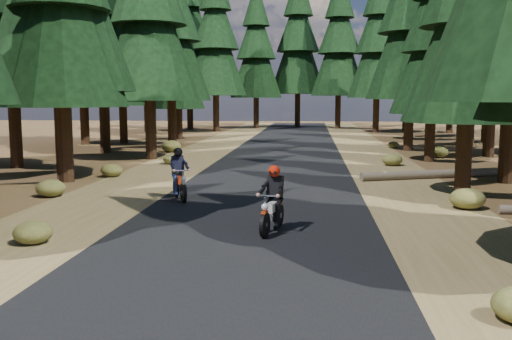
{
  "coord_description": "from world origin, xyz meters",
  "views": [
    {
      "loc": [
        1.43,
        -13.26,
        2.98
      ],
      "look_at": [
        0.0,
        1.5,
        1.1
      ],
      "focal_mm": 40.0,
      "sensor_mm": 36.0,
      "label": 1
    }
  ],
  "objects": [
    {
      "name": "ground",
      "position": [
        0.0,
        0.0,
        0.0
      ],
      "size": [
        120.0,
        120.0,
        0.0
      ],
      "primitive_type": "plane",
      "color": "#402E17",
      "rests_on": "ground"
    },
    {
      "name": "log_near",
      "position": [
        6.15,
        8.35,
        0.16
      ],
      "size": [
        5.93,
        2.5,
        0.32
      ],
      "primitive_type": "cylinder",
      "rotation": [
        0.0,
        1.57,
        0.36
      ],
      "color": "#4C4233",
      "rests_on": "ground"
    },
    {
      "name": "understory_shrubs",
      "position": [
        0.64,
        8.4,
        0.27
      ],
      "size": [
        15.16,
        31.61,
        0.65
      ],
      "color": "#474C1E",
      "rests_on": "ground"
    },
    {
      "name": "pine_forest",
      "position": [
        -0.02,
        21.05,
        7.89
      ],
      "size": [
        34.59,
        55.08,
        16.32
      ],
      "color": "black",
      "rests_on": "ground"
    },
    {
      "name": "shoulder_r",
      "position": [
        4.6,
        5.0,
        0.0
      ],
      "size": [
        3.2,
        100.0,
        0.01
      ],
      "primitive_type": "cube",
      "color": "brown",
      "rests_on": "ground"
    },
    {
      "name": "rider_follow",
      "position": [
        -2.4,
        2.97,
        0.51
      ],
      "size": [
        1.17,
        1.76,
        1.52
      ],
      "rotation": [
        0.0,
        0.0,
        3.57
      ],
      "color": "#AA290B",
      "rests_on": "road"
    },
    {
      "name": "road",
      "position": [
        0.0,
        5.0,
        0.01
      ],
      "size": [
        6.0,
        100.0,
        0.01
      ],
      "primitive_type": "cube",
      "color": "black",
      "rests_on": "ground"
    },
    {
      "name": "rider_lead",
      "position": [
        0.59,
        -0.87,
        0.5
      ],
      "size": [
        0.86,
        1.73,
        1.48
      ],
      "rotation": [
        0.0,
        0.0,
        2.92
      ],
      "color": "beige",
      "rests_on": "road"
    },
    {
      "name": "shoulder_l",
      "position": [
        -4.6,
        5.0,
        0.0
      ],
      "size": [
        3.2,
        100.0,
        0.01
      ],
      "primitive_type": "cube",
      "color": "brown",
      "rests_on": "ground"
    }
  ]
}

